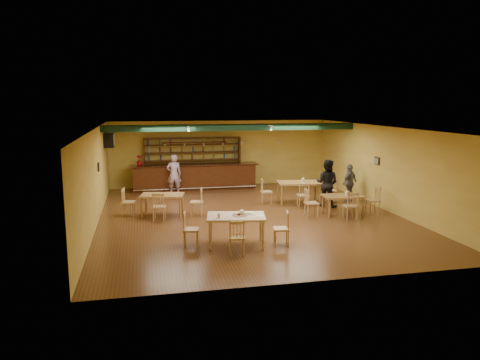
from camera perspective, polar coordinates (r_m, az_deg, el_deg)
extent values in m
plane|color=#523417|center=(15.86, 1.16, -4.43)|extent=(12.00, 12.00, 0.00)
cube|color=black|center=(18.14, -0.86, 6.54)|extent=(10.00, 0.30, 0.25)
cube|color=silver|center=(18.47, -6.75, 6.74)|extent=(0.05, 2.50, 0.05)
cube|color=silver|center=(19.04, 2.95, 6.88)|extent=(0.05, 2.50, 0.05)
cube|color=silver|center=(19.26, -15.89, 4.80)|extent=(0.34, 0.70, 0.48)
cube|color=black|center=(16.17, -17.09, 1.56)|extent=(0.04, 0.34, 0.28)
cube|color=black|center=(17.78, 16.59, 2.28)|extent=(0.04, 0.34, 0.28)
cube|color=#38180B|center=(20.51, -5.63, 0.38)|extent=(5.65, 0.85, 1.13)
cube|color=#38180B|center=(21.04, -5.85, 2.19)|extent=(4.37, 0.40, 2.28)
imported|color=maroon|center=(20.27, -12.35, 2.36)|extent=(0.33, 0.33, 0.46)
cube|color=olive|center=(16.09, -9.56, -3.03)|extent=(1.60, 1.15, 0.72)
cube|color=olive|center=(17.88, 7.31, -1.54)|extent=(1.75, 1.19, 0.82)
cube|color=olive|center=(16.34, 12.56, -3.02)|extent=(1.38, 0.86, 0.68)
cube|color=tan|center=(12.56, -0.48, -6.26)|extent=(1.71, 1.26, 0.83)
cylinder|color=silver|center=(12.47, 0.02, -4.36)|extent=(0.48, 0.48, 0.01)
cylinder|color=#EAE5C6|center=(12.19, -2.63, -4.47)|extent=(0.09, 0.09, 0.11)
cube|color=white|center=(12.74, 1.03, -4.03)|extent=(0.24, 0.21, 0.03)
cube|color=silver|center=(12.56, 0.71, -4.22)|extent=(0.31, 0.26, 0.00)
cylinder|color=white|center=(12.38, 2.51, -4.49)|extent=(0.26, 0.26, 0.01)
imported|color=#7D4597|center=(19.57, -8.18, 0.71)|extent=(0.62, 0.41, 1.69)
imported|color=black|center=(17.35, 10.71, -0.39)|extent=(1.09, 1.06, 1.77)
imported|color=slate|center=(18.54, 13.41, -0.32)|extent=(0.91, 0.75, 1.46)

